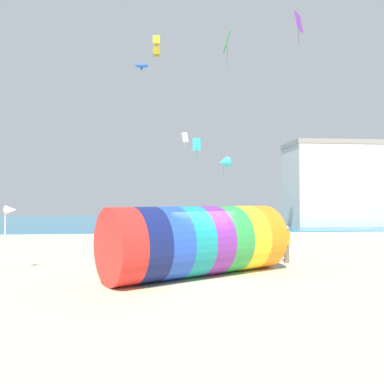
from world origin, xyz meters
name	(u,v)px	position (x,y,z in m)	size (l,w,h in m)	color
ground_plane	(204,276)	(0.00, 0.00, 0.00)	(120.00, 120.00, 0.00)	beige
sea	(169,221)	(0.00, 39.19, 0.05)	(120.00, 40.00, 0.10)	teal
giant_inflatable_tube	(197,241)	(-0.22, 0.20, 1.34)	(7.70, 5.83, 2.69)	red
kite_handler	(287,244)	(4.25, 2.73, 0.89)	(0.40, 0.42, 1.74)	#726651
kite_cyan_diamond	(197,145)	(0.79, 9.85, 6.57)	(0.53, 0.35, 1.37)	#2DB2C6
kite_purple_diamond	(299,22)	(9.73, 14.95, 17.51)	(1.03, 1.03, 2.75)	purple
kite_yellow_box	(156,46)	(-1.84, 12.31, 13.98)	(0.52, 0.52, 1.43)	yellow
kite_cyan_delta	(223,162)	(3.64, 15.92, 6.06)	(1.37, 1.33, 1.79)	#2DB2C6
kite_blue_parafoil	(142,66)	(-3.11, 17.60, 14.45)	(1.15, 0.57, 0.63)	blue
kite_white_diamond	(185,137)	(0.59, 17.16, 8.28)	(0.62, 0.59, 1.37)	white
kite_green_diamond	(227,41)	(3.75, 14.78, 15.64)	(0.72, 1.26, 2.90)	green
promenade_building	(342,184)	(19.44, 26.96, 4.81)	(12.51, 5.86, 9.59)	beige
beach_flag	(10,213)	(-7.69, 1.46, 2.41)	(0.47, 0.36, 2.71)	silver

